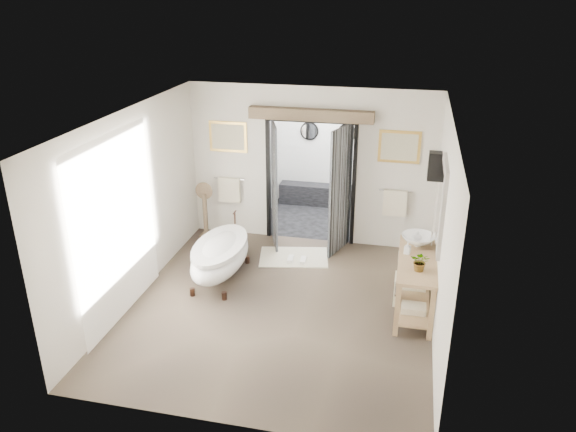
{
  "coord_description": "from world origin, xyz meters",
  "views": [
    {
      "loc": [
        1.73,
        -7.1,
        4.55
      ],
      "look_at": [
        0.0,
        0.6,
        1.25
      ],
      "focal_mm": 35.0,
      "sensor_mm": 36.0,
      "label": 1
    }
  ],
  "objects_px": {
    "clawfoot_tub": "(220,255)",
    "basin": "(418,240)",
    "vanity": "(414,280)",
    "rug": "(294,257)"
  },
  "relations": [
    {
      "from": "vanity",
      "to": "basin",
      "type": "bearing_deg",
      "value": 87.89
    },
    {
      "from": "vanity",
      "to": "rug",
      "type": "relative_size",
      "value": 1.33
    },
    {
      "from": "vanity",
      "to": "rug",
      "type": "bearing_deg",
      "value": 148.22
    },
    {
      "from": "rug",
      "to": "vanity",
      "type": "bearing_deg",
      "value": -31.78
    },
    {
      "from": "basin",
      "to": "rug",
      "type": "bearing_deg",
      "value": 173.31
    },
    {
      "from": "vanity",
      "to": "basin",
      "type": "xyz_separation_m",
      "value": [
        0.02,
        0.46,
        0.43
      ]
    },
    {
      "from": "clawfoot_tub",
      "to": "basin",
      "type": "height_order",
      "value": "basin"
    },
    {
      "from": "rug",
      "to": "basin",
      "type": "bearing_deg",
      "value": -21.66
    },
    {
      "from": "vanity",
      "to": "rug",
      "type": "xyz_separation_m",
      "value": [
        -2.08,
        1.29,
        -0.5
      ]
    },
    {
      "from": "rug",
      "to": "basin",
      "type": "distance_m",
      "value": 2.44
    }
  ]
}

